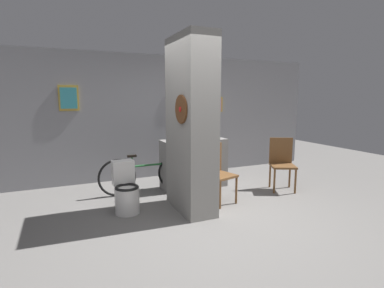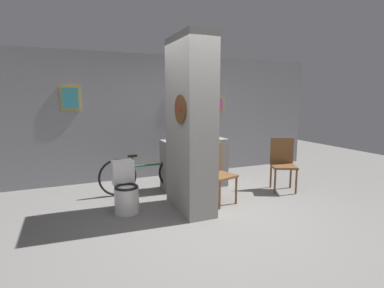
{
  "view_description": "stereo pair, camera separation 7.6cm",
  "coord_description": "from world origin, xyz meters",
  "px_view_note": "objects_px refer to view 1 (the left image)",
  "views": [
    {
      "loc": [
        -1.79,
        -3.56,
        1.71
      ],
      "look_at": [
        0.2,
        0.9,
        0.95
      ],
      "focal_mm": 28.0,
      "sensor_mm": 36.0,
      "label": 1
    },
    {
      "loc": [
        -1.72,
        -3.59,
        1.71
      ],
      "look_at": [
        0.2,
        0.9,
        0.95
      ],
      "focal_mm": 28.0,
      "sensor_mm": 36.0,
      "label": 2
    }
  ],
  "objects_px": {
    "bicycle": "(147,174)",
    "toilet": "(126,191)",
    "chair_by_doorway": "(282,161)",
    "bottle_tall": "(197,134)",
    "chair_near_pillar": "(217,170)"
  },
  "relations": [
    {
      "from": "chair_near_pillar",
      "to": "bicycle",
      "type": "xyz_separation_m",
      "value": [
        -0.9,
        0.96,
        -0.19
      ]
    },
    {
      "from": "toilet",
      "to": "bicycle",
      "type": "bearing_deg",
      "value": 54.96
    },
    {
      "from": "bicycle",
      "to": "toilet",
      "type": "bearing_deg",
      "value": -125.04
    },
    {
      "from": "toilet",
      "to": "chair_near_pillar",
      "type": "height_order",
      "value": "chair_near_pillar"
    },
    {
      "from": "chair_near_pillar",
      "to": "chair_by_doorway",
      "type": "relative_size",
      "value": 1.0
    },
    {
      "from": "chair_near_pillar",
      "to": "bottle_tall",
      "type": "bearing_deg",
      "value": 69.55
    },
    {
      "from": "chair_near_pillar",
      "to": "bottle_tall",
      "type": "relative_size",
      "value": 3.51
    },
    {
      "from": "chair_by_doorway",
      "to": "bottle_tall",
      "type": "height_order",
      "value": "bottle_tall"
    },
    {
      "from": "bicycle",
      "to": "chair_by_doorway",
      "type": "bearing_deg",
      "value": -19.39
    },
    {
      "from": "toilet",
      "to": "bottle_tall",
      "type": "relative_size",
      "value": 2.75
    },
    {
      "from": "bottle_tall",
      "to": "chair_near_pillar",
      "type": "bearing_deg",
      "value": -94.25
    },
    {
      "from": "chair_near_pillar",
      "to": "bottle_tall",
      "type": "xyz_separation_m",
      "value": [
        0.07,
        0.91,
        0.49
      ]
    },
    {
      "from": "chair_near_pillar",
      "to": "chair_by_doorway",
      "type": "distance_m",
      "value": 1.46
    },
    {
      "from": "bicycle",
      "to": "bottle_tall",
      "type": "bearing_deg",
      "value": -2.6
    },
    {
      "from": "toilet",
      "to": "chair_by_doorway",
      "type": "xyz_separation_m",
      "value": [
        2.91,
        -0.05,
        0.21
      ]
    }
  ]
}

